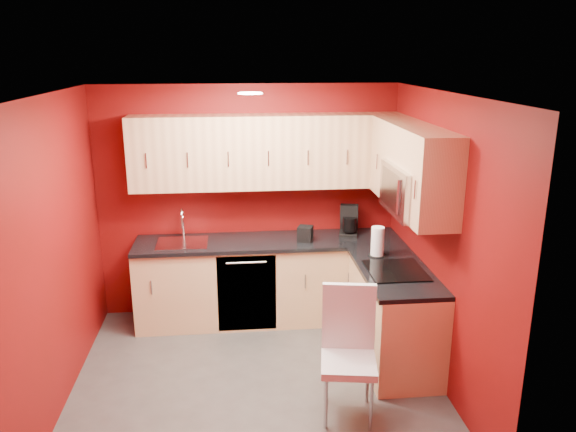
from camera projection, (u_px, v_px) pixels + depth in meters
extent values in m
plane|color=#4D4B48|center=(257.00, 380.00, 5.00)|extent=(3.20, 3.20, 0.00)
plane|color=white|center=(252.00, 94.00, 4.30)|extent=(3.20, 3.20, 0.00)
plane|color=maroon|center=(248.00, 202.00, 6.08)|extent=(3.20, 0.00, 3.20)
plane|color=maroon|center=(266.00, 335.00, 3.22)|extent=(3.20, 0.00, 3.20)
plane|color=maroon|center=(55.00, 254.00, 4.49)|extent=(0.00, 3.00, 3.00)
plane|color=maroon|center=(441.00, 241.00, 4.80)|extent=(0.00, 3.00, 3.00)
cube|color=#E9BF85|center=(269.00, 281.00, 6.04)|extent=(2.80, 0.60, 0.87)
cube|color=#E9BF85|center=(394.00, 316.00, 5.24)|extent=(0.60, 1.30, 0.87)
cube|color=black|center=(269.00, 242.00, 5.90)|extent=(2.80, 0.63, 0.04)
cube|color=black|center=(395.00, 272.00, 5.10)|extent=(0.63, 1.27, 0.04)
cube|color=tan|center=(267.00, 151.00, 5.77)|extent=(2.80, 0.35, 0.75)
cube|color=tan|center=(396.00, 157.00, 5.45)|extent=(0.35, 0.57, 0.75)
cube|color=tan|center=(438.00, 184.00, 4.35)|extent=(0.35, 0.22, 0.75)
cube|color=tan|center=(420.00, 147.00, 4.76)|extent=(0.35, 0.76, 0.33)
cube|color=silver|center=(414.00, 190.00, 4.86)|extent=(0.40, 0.76, 0.42)
cube|color=black|center=(393.00, 190.00, 4.84)|extent=(0.02, 0.62, 0.33)
cylinder|color=silver|center=(398.00, 197.00, 4.62)|extent=(0.02, 0.02, 0.29)
cube|color=black|center=(396.00, 271.00, 5.06)|extent=(0.50, 0.55, 0.01)
cube|color=silver|center=(182.00, 243.00, 5.80)|extent=(0.52, 0.42, 0.02)
cylinder|color=silver|center=(183.00, 225.00, 5.96)|extent=(0.02, 0.02, 0.26)
torus|color=silver|center=(182.00, 215.00, 5.85)|extent=(0.02, 0.16, 0.16)
cylinder|color=silver|center=(182.00, 223.00, 5.80)|extent=(0.02, 0.02, 0.12)
cube|color=black|center=(247.00, 293.00, 5.74)|extent=(0.60, 0.02, 0.82)
cylinder|color=white|center=(250.00, 93.00, 4.59)|extent=(0.20, 0.20, 0.01)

